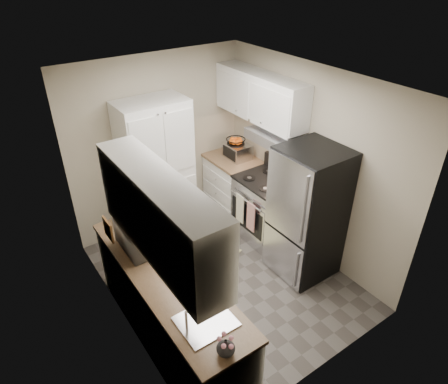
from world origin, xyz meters
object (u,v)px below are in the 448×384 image
at_px(pantry_cabinet, 157,172).
at_px(microwave, 139,236).
at_px(electric_range, 265,208).
at_px(refrigerator, 307,213).
at_px(wine_bottle, 134,220).
at_px(toaster_oven, 237,151).

bearing_deg(pantry_cabinet, microwave, -123.28).
relative_size(electric_range, refrigerator, 0.66).
bearing_deg(pantry_cabinet, wine_bottle, -127.82).
bearing_deg(toaster_oven, microwave, -151.10).
distance_m(microwave, wine_bottle, 0.28).
relative_size(microwave, wine_bottle, 1.59).
relative_size(pantry_cabinet, microwave, 3.87).
relative_size(refrigerator, toaster_oven, 4.41).
bearing_deg(toaster_oven, refrigerator, -93.35).
bearing_deg(refrigerator, pantry_cabinet, 123.46).
relative_size(pantry_cabinet, electric_range, 1.77).
xyz_separation_m(refrigerator, wine_bottle, (-1.90, 0.75, 0.23)).
distance_m(refrigerator, toaster_oven, 1.60).
relative_size(pantry_cabinet, refrigerator, 1.18).
height_order(refrigerator, wine_bottle, refrigerator).
height_order(wine_bottle, toaster_oven, wine_bottle).
relative_size(wine_bottle, toaster_oven, 0.84).
bearing_deg(electric_range, wine_bottle, -178.42).
bearing_deg(electric_range, toaster_oven, 84.29).
height_order(microwave, toaster_oven, microwave).
height_order(electric_range, wine_bottle, wine_bottle).
distance_m(wine_bottle, toaster_oven, 2.18).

